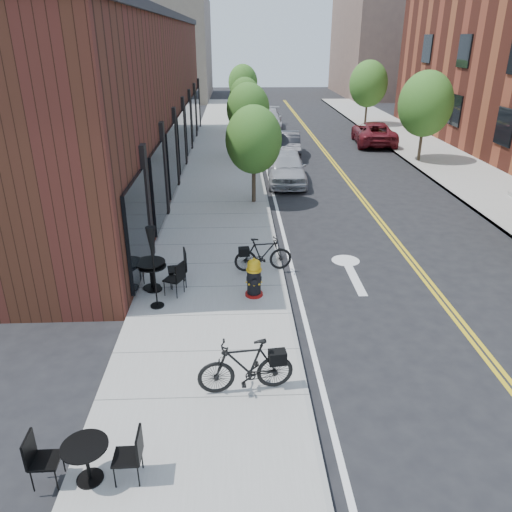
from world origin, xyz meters
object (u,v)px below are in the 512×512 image
object	(u,v)px
parked_car_b	(287,145)
bicycle_left	(246,366)
bistro_set_b	(151,271)
fire_hydrant	(254,278)
parked_car_c	(268,119)
bistro_set_c	(153,274)
parked_car_far	(374,133)
parked_car_a	(287,167)
bicycle_right	(263,254)
patio_umbrella	(152,251)
bistro_set_a	(86,457)

from	to	relation	value
parked_car_b	bicycle_left	bearing A→B (deg)	-94.07
bistro_set_b	parked_car_b	size ratio (longest dim) A/B	0.47
fire_hydrant	parked_car_c	bearing A→B (deg)	86.71
bistro_set_c	parked_car_c	bearing A→B (deg)	104.51
parked_car_c	parked_car_far	xyz separation A→B (m)	(6.27, -5.96, -0.00)
parked_car_a	bicycle_left	bearing A→B (deg)	-95.66
bicycle_right	parked_car_far	distance (m)	20.19
bistro_set_c	bicycle_right	bearing A→B (deg)	45.21
bicycle_left	bistro_set_c	distance (m)	4.79
bicycle_right	parked_car_b	size ratio (longest dim) A/B	0.41
parked_car_a	parked_car_c	world-z (taller)	parked_car_a
bicycle_right	parked_car_c	bearing A→B (deg)	-10.95
parked_car_b	bistro_set_c	bearing A→B (deg)	-103.75
bistro_set_b	parked_car_a	size ratio (longest dim) A/B	0.44
parked_car_b	patio_umbrella	bearing A→B (deg)	-102.28
bicycle_right	bistro_set_a	world-z (taller)	bicycle_right
fire_hydrant	parked_car_far	world-z (taller)	parked_car_far
bistro_set_b	patio_umbrella	size ratio (longest dim) A/B	0.91
parked_car_a	parked_car_b	bearing A→B (deg)	86.93
bistro_set_a	patio_umbrella	size ratio (longest dim) A/B	0.77
fire_hydrant	bistro_set_a	bearing A→B (deg)	-113.97
bistro_set_c	patio_umbrella	bearing A→B (deg)	-52.22
parked_car_a	parked_car_c	bearing A→B (deg)	92.41
patio_umbrella	bistro_set_c	bearing A→B (deg)	102.97
bistro_set_b	bistro_set_a	bearing A→B (deg)	-101.29
parked_car_far	bicycle_left	bearing A→B (deg)	75.86
bicycle_right	parked_car_b	bearing A→B (deg)	-15.09
bicycle_right	patio_umbrella	xyz separation A→B (m)	(-2.74, -1.98, 1.01)
bistro_set_c	patio_umbrella	size ratio (longest dim) A/B	0.81
patio_umbrella	parked_car_b	distance (m)	17.93
bicycle_right	bistro_set_c	bearing A→B (deg)	103.43
bicycle_right	parked_car_far	bearing A→B (deg)	-30.24
bistro_set_b	bistro_set_c	distance (m)	0.14
patio_umbrella	fire_hydrant	bearing A→B (deg)	11.15
bicycle_left	bicycle_right	world-z (taller)	bicycle_left
parked_car_far	parked_car_c	bearing A→B (deg)	-37.87
bicycle_left	patio_umbrella	world-z (taller)	patio_umbrella
bicycle_right	parked_car_c	world-z (taller)	parked_car_c
bistro_set_c	parked_car_b	xyz separation A→B (m)	(5.12, 16.33, 0.09)
fire_hydrant	bistro_set_a	distance (m)	6.38
bistro_set_a	parked_car_b	distance (m)	23.10
bistro_set_a	bicycle_right	bearing A→B (deg)	66.48
parked_car_a	patio_umbrella	bearing A→B (deg)	-107.64
bistro_set_b	bistro_set_c	size ratio (longest dim) A/B	1.12
fire_hydrant	parked_car_a	distance (m)	11.39
patio_umbrella	parked_car_far	size ratio (longest dim) A/B	0.42
bicycle_left	bistro_set_c	xyz separation A→B (m)	(-2.34, 4.19, -0.09)
bicycle_left	patio_umbrella	distance (m)	4.04
bistro_set_c	parked_car_c	world-z (taller)	parked_car_c
bicycle_left	parked_car_far	xyz separation A→B (m)	(8.59, 23.82, 0.04)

